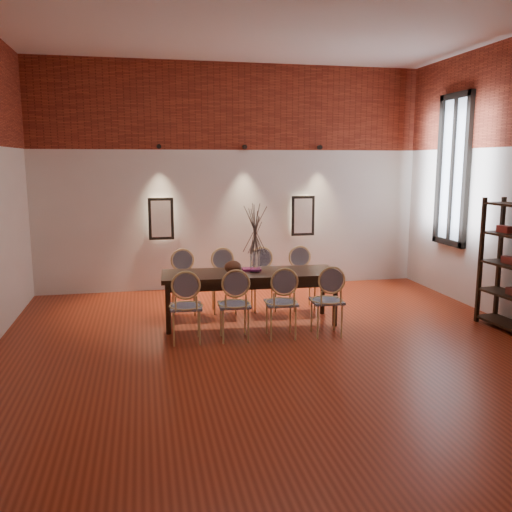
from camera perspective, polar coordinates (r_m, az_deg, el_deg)
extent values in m
cube|color=maroon|center=(6.82, 2.59, -9.85)|extent=(7.00, 7.00, 0.02)
cube|color=silver|center=(6.64, 2.88, 24.88)|extent=(7.00, 7.00, 0.02)
cube|color=silver|center=(9.90, -2.49, 8.20)|extent=(7.00, 0.10, 4.00)
cube|color=silver|center=(3.12, 19.34, 3.97)|extent=(7.00, 0.10, 4.00)
cube|color=maroon|center=(9.87, -2.48, 15.46)|extent=(7.00, 0.02, 1.50)
cube|color=#FFEAC6|center=(9.71, -9.97, 3.89)|extent=(0.36, 0.06, 0.66)
cube|color=#FFEAC6|center=(10.14, 4.92, 4.25)|extent=(0.36, 0.06, 0.66)
cylinder|color=black|center=(9.64, -10.19, 11.28)|extent=(0.08, 0.10, 0.08)
cylinder|color=black|center=(9.80, -1.22, 11.41)|extent=(0.08, 0.10, 0.08)
cylinder|color=black|center=(10.15, 6.73, 11.29)|extent=(0.08, 0.10, 0.08)
cube|color=silver|center=(9.65, 20.09, 8.46)|extent=(0.02, 0.78, 2.38)
cube|color=black|center=(9.64, 19.98, 8.47)|extent=(0.08, 0.90, 2.50)
cube|color=black|center=(9.64, 19.98, 8.47)|extent=(0.06, 0.06, 2.40)
cube|color=black|center=(7.75, -0.61, -4.42)|extent=(2.52, 0.92, 0.75)
cylinder|color=silver|center=(7.65, -0.12, -0.59)|extent=(0.14, 0.14, 0.30)
ellipsoid|color=#592E1A|center=(7.57, -2.45, -1.17)|extent=(0.24, 0.24, 0.18)
cube|color=#9A195B|center=(7.79, -0.48, -1.41)|extent=(0.27, 0.19, 0.03)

